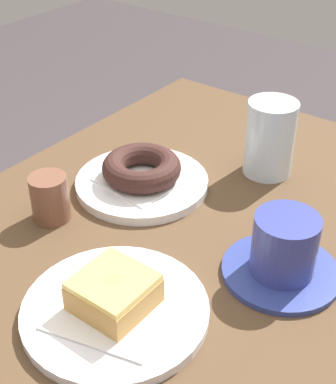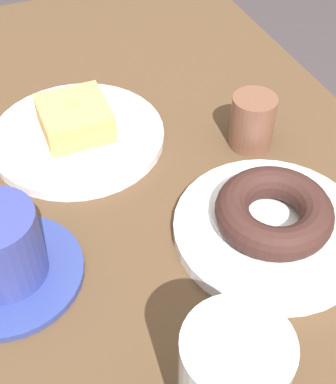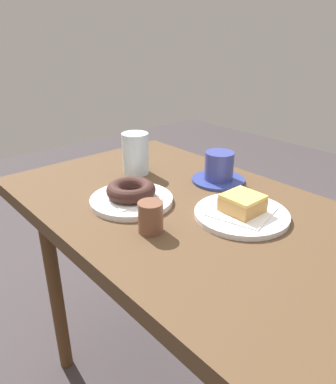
{
  "view_description": "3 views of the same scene",
  "coord_description": "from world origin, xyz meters",
  "px_view_note": "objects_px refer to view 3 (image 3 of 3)",
  "views": [
    {
      "loc": [
        -0.44,
        -0.39,
        1.24
      ],
      "look_at": [
        0.08,
        0.01,
        0.8
      ],
      "focal_mm": 52.44,
      "sensor_mm": 36.0,
      "label": 1
    },
    {
      "loc": [
        0.43,
        -0.15,
        1.2
      ],
      "look_at": [
        0.07,
        -0.0,
        0.81
      ],
      "focal_mm": 50.26,
      "sensor_mm": 36.0,
      "label": 2
    },
    {
      "loc": [
        -0.57,
        0.57,
        1.16
      ],
      "look_at": [
        0.06,
        0.02,
        0.78
      ],
      "focal_mm": 34.18,
      "sensor_mm": 36.0,
      "label": 3
    }
  ],
  "objects_px": {
    "water_glass": "(135,154)",
    "donut_glazed_square": "(242,203)",
    "coffee_cup": "(219,169)",
    "plate_glazed_square": "(241,214)",
    "plate_chocolate_ring": "(132,200)",
    "sugar_jar": "(151,217)",
    "donut_chocolate_ring": "(131,190)"
  },
  "relations": [
    {
      "from": "water_glass",
      "to": "donut_chocolate_ring",
      "type": "bearing_deg",
      "value": 140.17
    },
    {
      "from": "water_glass",
      "to": "plate_chocolate_ring",
      "type": "bearing_deg",
      "value": 140.17
    },
    {
      "from": "water_glass",
      "to": "coffee_cup",
      "type": "xyz_separation_m",
      "value": [
        -0.21,
        -0.14,
        -0.02
      ]
    },
    {
      "from": "plate_glazed_square",
      "to": "water_glass",
      "type": "bearing_deg",
      "value": 2.28
    },
    {
      "from": "donut_chocolate_ring",
      "to": "water_glass",
      "type": "height_order",
      "value": "water_glass"
    },
    {
      "from": "donut_chocolate_ring",
      "to": "donut_glazed_square",
      "type": "bearing_deg",
      "value": -147.12
    },
    {
      "from": "plate_chocolate_ring",
      "to": "sugar_jar",
      "type": "height_order",
      "value": "sugar_jar"
    },
    {
      "from": "donut_chocolate_ring",
      "to": "donut_glazed_square",
      "type": "xyz_separation_m",
      "value": [
        -0.23,
        -0.15,
        0.0
      ]
    },
    {
      "from": "coffee_cup",
      "to": "sugar_jar",
      "type": "distance_m",
      "value": 0.34
    },
    {
      "from": "water_glass",
      "to": "coffee_cup",
      "type": "height_order",
      "value": "water_glass"
    },
    {
      "from": "donut_chocolate_ring",
      "to": "sugar_jar",
      "type": "xyz_separation_m",
      "value": [
        -0.14,
        0.05,
        -0.0
      ]
    },
    {
      "from": "donut_glazed_square",
      "to": "water_glass",
      "type": "xyz_separation_m",
      "value": [
        0.39,
        0.02,
        0.03
      ]
    },
    {
      "from": "donut_chocolate_ring",
      "to": "water_glass",
      "type": "xyz_separation_m",
      "value": [
        0.16,
        -0.13,
        0.03
      ]
    },
    {
      "from": "coffee_cup",
      "to": "plate_chocolate_ring",
      "type": "bearing_deg",
      "value": 79.37
    },
    {
      "from": "plate_chocolate_ring",
      "to": "donut_glazed_square",
      "type": "relative_size",
      "value": 2.53
    },
    {
      "from": "plate_chocolate_ring",
      "to": "donut_chocolate_ring",
      "type": "xyz_separation_m",
      "value": [
        0.0,
        0.0,
        0.03
      ]
    },
    {
      "from": "plate_glazed_square",
      "to": "donut_glazed_square",
      "type": "distance_m",
      "value": 0.03
    },
    {
      "from": "sugar_jar",
      "to": "donut_glazed_square",
      "type": "bearing_deg",
      "value": -113.62
    },
    {
      "from": "plate_chocolate_ring",
      "to": "water_glass",
      "type": "relative_size",
      "value": 1.69
    },
    {
      "from": "donut_chocolate_ring",
      "to": "donut_glazed_square",
      "type": "distance_m",
      "value": 0.28
    },
    {
      "from": "donut_chocolate_ring",
      "to": "donut_glazed_square",
      "type": "relative_size",
      "value": 1.5
    },
    {
      "from": "donut_glazed_square",
      "to": "coffee_cup",
      "type": "relative_size",
      "value": 0.55
    },
    {
      "from": "coffee_cup",
      "to": "sugar_jar",
      "type": "height_order",
      "value": "coffee_cup"
    },
    {
      "from": "donut_chocolate_ring",
      "to": "sugar_jar",
      "type": "bearing_deg",
      "value": 159.94
    },
    {
      "from": "donut_chocolate_ring",
      "to": "water_glass",
      "type": "bearing_deg",
      "value": -39.83
    },
    {
      "from": "water_glass",
      "to": "sugar_jar",
      "type": "height_order",
      "value": "water_glass"
    },
    {
      "from": "water_glass",
      "to": "donut_glazed_square",
      "type": "bearing_deg",
      "value": -177.72
    },
    {
      "from": "donut_chocolate_ring",
      "to": "plate_glazed_square",
      "type": "height_order",
      "value": "donut_chocolate_ring"
    },
    {
      "from": "donut_chocolate_ring",
      "to": "plate_glazed_square",
      "type": "relative_size",
      "value": 0.56
    },
    {
      "from": "donut_glazed_square",
      "to": "donut_chocolate_ring",
      "type": "bearing_deg",
      "value": 32.88
    },
    {
      "from": "donut_chocolate_ring",
      "to": "sugar_jar",
      "type": "distance_m",
      "value": 0.15
    },
    {
      "from": "donut_glazed_square",
      "to": "water_glass",
      "type": "distance_m",
      "value": 0.39
    }
  ]
}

